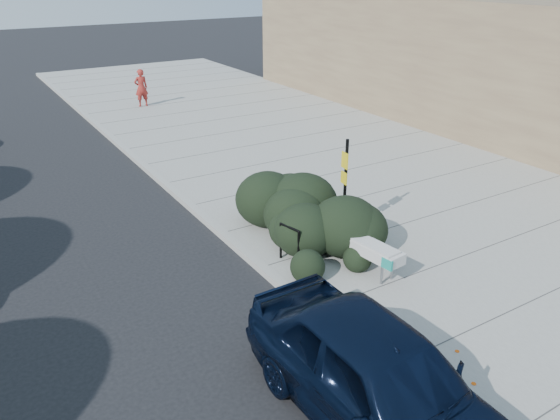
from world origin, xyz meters
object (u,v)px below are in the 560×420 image
at_px(sign_post, 345,181).
at_px(pedestrian, 141,88).
at_px(bench, 357,242).
at_px(bike_rack, 290,241).
at_px(sedan_navy, 380,381).

height_order(sign_post, pedestrian, sign_post).
height_order(bench, sign_post, sign_post).
xyz_separation_m(bench, pedestrian, (0.93, 17.16, 0.29)).
xyz_separation_m(bike_rack, pedestrian, (2.12, 16.29, 0.33)).
bearing_deg(sedan_navy, bike_rack, 71.92).
bearing_deg(pedestrian, bench, 86.48).
distance_m(sedan_navy, pedestrian, 21.18).
relative_size(sedan_navy, pedestrian, 2.88).
bearing_deg(bench, sedan_navy, -131.52).
relative_size(sign_post, pedestrian, 1.41).
relative_size(bench, bike_rack, 2.73).
distance_m(bike_rack, sign_post, 2.16).
relative_size(bike_rack, pedestrian, 0.52).
height_order(bike_rack, pedestrian, pedestrian).
height_order(bench, sedan_navy, sedan_navy).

